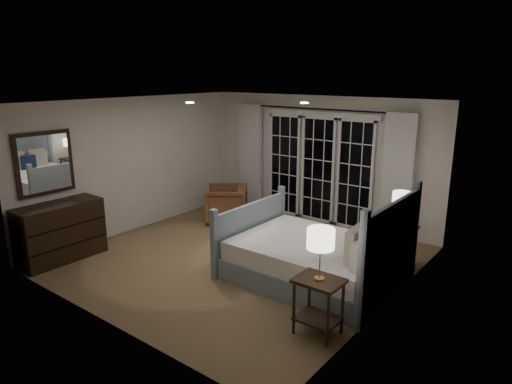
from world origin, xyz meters
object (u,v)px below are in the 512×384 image
Objects in this scene: dresser at (60,232)px; bed at (316,258)px; nightstand_right at (398,240)px; lamp_right at (402,199)px; lamp_left at (321,239)px; armchair at (226,204)px; nightstand_left at (318,298)px.

bed is at bearing 26.70° from dresser.
nightstand_right is at bearing 58.68° from bed.
dresser is (-4.38, -3.05, 0.03)m from nightstand_right.
bed is at bearing -121.32° from lamp_right.
dresser is (-4.37, -0.64, -0.70)m from lamp_left.
lamp_right is 0.67× the size of armchair.
lamp_right is at bearing 53.47° from armchair.
nightstand_right is at bearing 26.57° from lamp_right.
nightstand_left is at bearing -90.18° from lamp_right.
armchair is (-2.80, 1.23, 0.03)m from bed.
bed is at bearing 30.05° from armchair.
nightstand_left is 4.29m from armchair.
nightstand_right is (0.01, 2.41, -0.02)m from nightstand_left.
armchair is at bearing 156.37° from bed.
dresser is at bearing -51.67° from armchair.
lamp_right is (0.74, 1.21, 0.75)m from bed.
armchair is (-3.54, 0.01, -0.07)m from nightstand_right.
dresser is at bearing -145.19° from nightstand_right.
lamp_left is at bearing 8.27° from dresser.
bed is 3.06m from armchair.
dresser is at bearing -171.73° from lamp_left.
armchair is 0.62× the size of dresser.
bed is 1.42m from nightstand_right.
lamp_right reaches higher than nightstand_left.
lamp_left is at bearing 0.00° from nightstand_left.
dresser is (-4.37, -0.64, 0.01)m from nightstand_left.
nightstand_left is 0.52× the size of dresser.
nightstand_right is 1.10× the size of lamp_left.
lamp_right is 3.61m from armchair.
lamp_left reaches higher than nightstand_right.
lamp_right reaches higher than nightstand_right.
nightstand_right is at bearing 89.82° from nightstand_left.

